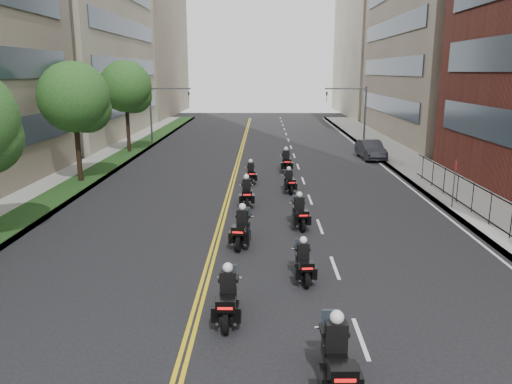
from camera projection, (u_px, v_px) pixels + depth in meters
sidewalk_right at (437, 180)px, 32.79m from camera, size 4.00×90.00×0.15m
sidewalk_left at (74, 179)px, 33.12m from camera, size 4.00×90.00×0.15m
grass_strip at (86, 178)px, 33.08m from camera, size 2.00×90.00×0.04m
building_right_far at (392, 33)px, 81.11m from camera, size 15.00×28.00×26.00m
building_left_far at (126, 34)px, 81.70m from camera, size 16.00×28.00×26.00m
street_trees at (39, 109)px, 25.70m from camera, size 4.40×38.40×7.98m
traffic_signal_right at (356, 106)px, 48.49m from camera, size 4.09×0.20×5.60m
traffic_signal_left at (160, 106)px, 48.75m from camera, size 4.09×0.20×5.60m
motorcycle_1 at (336, 360)px, 11.16m from camera, size 0.59×2.55×1.88m
motorcycle_2 at (228, 299)px, 14.31m from camera, size 0.54×2.34×1.73m
motorcycle_3 at (303, 263)px, 17.13m from camera, size 0.54×2.10×1.55m
motorcycle_4 at (242, 229)px, 20.54m from camera, size 0.72×2.39×1.77m
motorcycle_5 at (300, 214)px, 22.95m from camera, size 0.67×2.26×1.67m
motorcycle_6 at (247, 194)px, 26.60m from camera, size 0.58×2.32×1.71m
motorcycle_7 at (289, 182)px, 29.63m from camera, size 0.64×2.09×1.55m
motorcycle_8 at (251, 174)px, 32.05m from camera, size 0.57×2.11×1.56m
motorcycle_9 at (286, 162)px, 35.67m from camera, size 0.58×2.43×1.79m
parked_sedan at (371, 150)px, 40.98m from camera, size 1.87×4.69×1.52m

